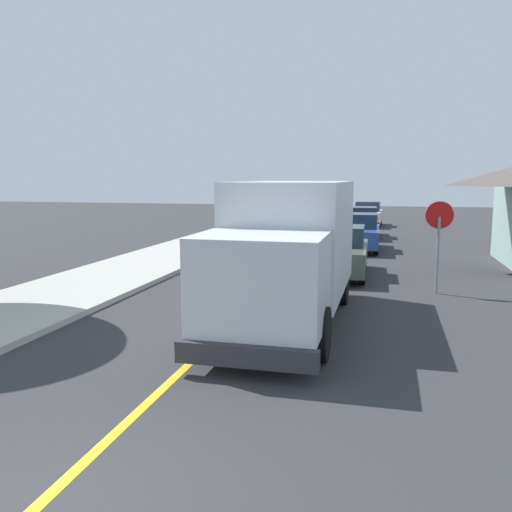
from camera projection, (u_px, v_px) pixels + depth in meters
centre_line_yellow at (260, 298)px, 14.77m from camera, size 0.16×56.00×0.01m
box_truck at (289, 245)px, 12.15m from camera, size 2.43×7.19×3.20m
parked_car_near at (340, 252)px, 18.06m from camera, size 1.89×4.43×1.67m
parked_car_mid at (359, 233)px, 24.36m from camera, size 1.85×4.42×1.67m
parked_car_far at (362, 223)px, 29.75m from camera, size 1.98×4.47×1.67m
parked_car_furthest at (368, 214)px, 36.53m from camera, size 1.92×4.45×1.67m
stop_sign at (439, 229)px, 15.04m from camera, size 0.80×0.10×2.65m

